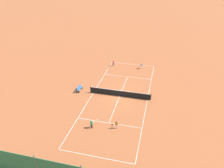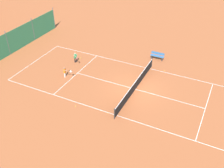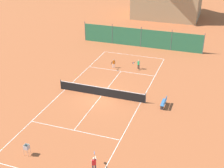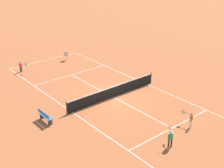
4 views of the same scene
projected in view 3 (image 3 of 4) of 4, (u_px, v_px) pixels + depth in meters
The scene contains 14 objects.
ground_plane at pixel (101, 96), 31.50m from camera, with size 600.00×600.00×0.00m, color #A8542D.
court_line_markings at pixel (101, 96), 31.50m from camera, with size 8.25×23.85×0.01m.
tennis_net at pixel (101, 91), 31.28m from camera, with size 9.18×0.08×1.06m.
windscreen_fence_far at pixel (141, 38), 43.99m from camera, with size 17.28×0.08×2.90m.
player_near_baseline at pixel (94, 163), 21.48m from camera, with size 0.53×0.99×1.18m.
player_near_service at pixel (114, 63), 37.50m from camera, with size 0.37×0.98×1.11m.
player_far_service at pixel (138, 64), 37.17m from camera, with size 0.79×0.82×1.16m.
tennis_ball_alley_left at pixel (140, 110), 28.94m from camera, with size 0.07×0.07×0.07m, color #CCE033.
tennis_ball_by_net_right at pixel (2, 148), 23.91m from camera, with size 0.07×0.07×0.07m, color #CCE033.
tennis_ball_far_corner at pixel (76, 75), 35.97m from camera, with size 0.07×0.07×0.07m, color #CCE033.
tennis_ball_by_net_left at pixel (147, 70), 37.15m from camera, with size 0.07×0.07×0.07m, color #CCE033.
tennis_ball_service_box at pixel (68, 86), 33.40m from camera, with size 0.07×0.07×0.07m, color #CCE033.
ball_hopper at pixel (27, 148), 22.99m from camera, with size 0.36×0.36×0.89m.
courtside_bench at pixel (164, 102), 29.38m from camera, with size 0.36×1.50×0.84m.
Camera 3 is at (10.21, -25.72, 15.14)m, focal length 50.00 mm.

